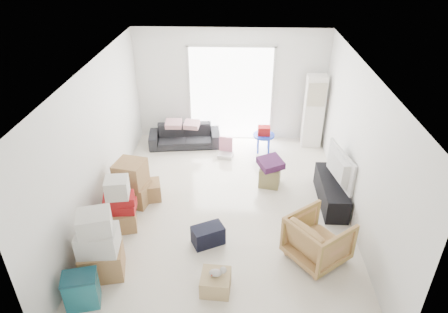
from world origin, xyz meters
name	(u,v)px	position (x,y,z in m)	size (l,w,h in m)	color
room_shell	(226,146)	(0.00, 0.00, 1.35)	(4.98, 6.48, 3.18)	white
sliding_door	(231,90)	(0.00, 2.98, 1.24)	(2.10, 0.04, 2.33)	white
ac_tower	(314,112)	(1.95, 2.65, 0.88)	(0.45, 0.30, 1.75)	white
tv_console	(331,192)	(2.00, 0.32, 0.23)	(0.42, 1.41, 0.47)	black
television	(333,178)	(2.00, 0.32, 0.54)	(1.10, 0.63, 0.14)	black
sofa	(184,133)	(-1.09, 2.50, 0.33)	(1.68, 0.49, 0.66)	black
pillow_left	(173,119)	(-1.33, 2.47, 0.72)	(0.37, 0.29, 0.12)	#BA878F
pillow_right	(191,119)	(-0.90, 2.45, 0.72)	(0.34, 0.27, 0.12)	#BA878F
armchair	(318,237)	(1.49, -1.21, 0.42)	(0.82, 0.77, 0.85)	tan
storage_bins	(82,290)	(-1.90, -2.27, 0.27)	(0.53, 0.43, 0.54)	#175E69
box_stack_a	(99,248)	(-1.80, -1.68, 0.51)	(0.71, 0.64, 1.14)	#A47C4A
box_stack_b	(120,207)	(-1.80, -0.59, 0.43)	(0.60, 0.60, 1.00)	#A47C4A
box_stack_c	(132,183)	(-1.77, 0.14, 0.43)	(0.68, 0.61, 0.89)	#A47C4A
loose_box	(150,190)	(-1.49, 0.30, 0.17)	(0.42, 0.42, 0.35)	#A47C4A
duffel_bag	(208,235)	(-0.26, -0.94, 0.16)	(0.51, 0.31, 0.33)	black
ottoman	(270,176)	(0.87, 0.87, 0.20)	(0.40, 0.40, 0.40)	olive
blanket	(270,165)	(0.87, 0.87, 0.47)	(0.44, 0.44, 0.14)	#4C1F4E
kids_table	(264,134)	(0.79, 2.29, 0.45)	(0.51, 0.51, 0.64)	blue
toy_walker	(226,151)	(-0.08, 2.02, 0.12)	(0.38, 0.35, 0.45)	silver
wood_crate	(216,282)	(-0.07, -1.93, 0.14)	(0.42, 0.42, 0.28)	tan
plush_bunny	(217,272)	(-0.04, -1.92, 0.34)	(0.25, 0.14, 0.13)	#B2ADA8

